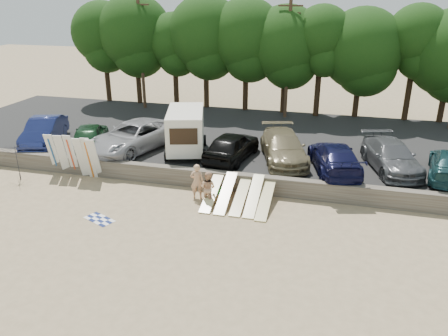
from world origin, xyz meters
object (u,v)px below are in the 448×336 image
(car_3, at_px, (232,146))
(beach_umbrella, at_px, (17,162))
(car_2, at_px, (134,136))
(car_5, at_px, (334,157))
(car_0, at_px, (44,131))
(car_4, at_px, (283,147))
(cooler, at_px, (222,191))
(car_1, at_px, (90,135))
(box_trailer, at_px, (186,129))
(beachgoer_b, at_px, (208,188))
(car_6, at_px, (391,156))
(beachgoer_a, at_px, (197,181))

(car_3, height_order, beach_umbrella, car_3)
(car_2, bearing_deg, car_5, 16.04)
(car_0, bearing_deg, car_2, -14.92)
(car_4, distance_m, cooler, 4.97)
(car_1, height_order, car_2, car_2)
(beach_umbrella, bearing_deg, car_2, 40.84)
(beach_umbrella, bearing_deg, car_0, 104.75)
(box_trailer, distance_m, beachgoer_b, 5.91)
(car_1, bearing_deg, box_trailer, 163.79)
(car_6, bearing_deg, car_3, 169.15)
(beach_umbrella, bearing_deg, car_1, 62.54)
(beachgoer_b, xyz_separation_m, beach_umbrella, (-11.30, 0.28, 0.16))
(car_3, relative_size, car_4, 0.88)
(car_1, distance_m, beachgoer_b, 10.18)
(cooler, bearing_deg, car_2, 175.73)
(car_0, distance_m, car_4, 15.46)
(car_1, relative_size, car_4, 0.82)
(car_2, bearing_deg, car_1, -157.77)
(box_trailer, bearing_deg, beachgoer_a, -80.97)
(car_5, bearing_deg, beachgoer_b, 21.42)
(beachgoer_a, xyz_separation_m, beach_umbrella, (-10.58, -0.16, 0.07))
(cooler, bearing_deg, car_4, 79.26)
(car_5, height_order, beachgoer_a, car_5)
(box_trailer, relative_size, beachgoer_a, 2.44)
(car_0, xyz_separation_m, beachgoer_a, (11.66, -3.92, -0.60))
(box_trailer, xyz_separation_m, beach_umbrella, (-8.43, -4.71, -1.18))
(car_4, bearing_deg, car_0, 166.67)
(car_2, relative_size, car_5, 1.16)
(beachgoer_b, bearing_deg, car_2, -24.93)
(car_4, bearing_deg, car_5, -34.06)
(box_trailer, relative_size, car_3, 0.93)
(box_trailer, xyz_separation_m, car_3, (2.99, -0.44, -0.65))
(car_4, bearing_deg, car_6, -15.48)
(car_0, relative_size, cooler, 13.39)
(car_2, distance_m, car_6, 15.24)
(car_2, relative_size, car_6, 1.18)
(car_4, xyz_separation_m, car_5, (2.92, -0.93, -0.03))
(beach_umbrella, bearing_deg, car_3, 20.50)
(car_5, bearing_deg, car_3, -16.82)
(beachgoer_b, height_order, cooler, beachgoer_b)
(box_trailer, bearing_deg, car_4, -14.25)
(box_trailer, distance_m, cooler, 5.36)
(box_trailer, height_order, car_3, box_trailer)
(beachgoer_a, distance_m, cooler, 1.57)
(car_1, xyz_separation_m, car_2, (2.92, 0.22, 0.09))
(car_0, bearing_deg, beachgoer_b, -37.37)
(car_5, bearing_deg, car_0, -14.41)
(car_0, height_order, car_2, car_2)
(car_1, xyz_separation_m, beach_umbrella, (-2.18, -4.19, -0.48))
(car_2, bearing_deg, beach_umbrella, -121.21)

